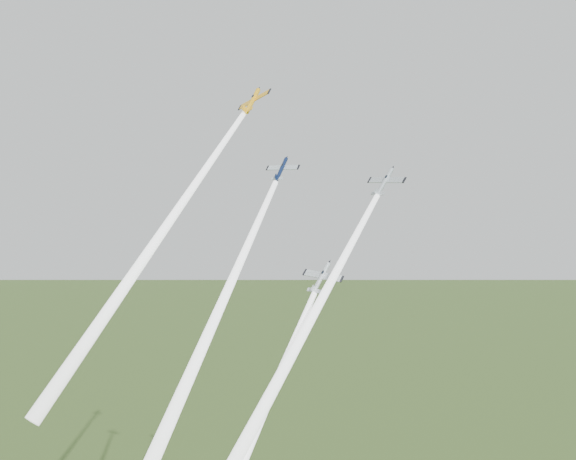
# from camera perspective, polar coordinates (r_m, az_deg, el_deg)

# --- Properties ---
(plane_yellow) EXTENTS (8.37, 8.99, 9.21)m
(plane_yellow) POSITION_cam_1_polar(r_m,az_deg,el_deg) (135.46, -2.82, 10.16)
(plane_yellow) COLOR #FEB116
(smoke_trail_yellow) EXTENTS (14.74, 42.39, 49.47)m
(smoke_trail_yellow) POSITION_cam_1_polar(r_m,az_deg,el_deg) (119.15, -10.74, -1.40)
(smoke_trail_yellow) COLOR white
(plane_navy) EXTENTS (6.77, 5.31, 5.60)m
(plane_navy) POSITION_cam_1_polar(r_m,az_deg,el_deg) (127.27, -0.51, 4.85)
(plane_navy) COLOR #0D1A3C
(smoke_trail_navy) EXTENTS (4.14, 40.89, 46.36)m
(smoke_trail_navy) POSITION_cam_1_polar(r_m,az_deg,el_deg) (110.06, -6.06, -7.58)
(smoke_trail_navy) COLOR white
(plane_silver_right) EXTENTS (9.30, 7.94, 6.81)m
(plane_silver_right) POSITION_cam_1_polar(r_m,az_deg,el_deg) (125.47, 7.66, 3.81)
(plane_silver_right) COLOR #B1B9BF
(smoke_trail_silver_right) EXTENTS (15.29, 41.53, 48.67)m
(smoke_trail_silver_right) POSITION_cam_1_polar(r_m,az_deg,el_deg) (109.95, 0.51, -9.45)
(smoke_trail_silver_right) COLOR white
(plane_silver_low) EXTENTS (8.69, 6.67, 7.15)m
(plane_silver_low) POSITION_cam_1_polar(r_m,az_deg,el_deg) (117.89, 2.64, -3.77)
(plane_silver_low) COLOR silver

